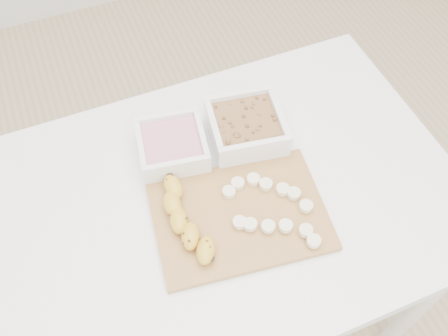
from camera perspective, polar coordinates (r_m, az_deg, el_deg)
name	(u,v)px	position (r m, az deg, el deg)	size (l,w,h in m)	color
ground	(227,310)	(1.76, 0.39, -15.88)	(3.50, 3.50, 0.00)	#C6AD89
table	(229,216)	(1.16, 0.57, -5.51)	(1.00, 0.70, 0.75)	white
bowl_yogurt	(172,147)	(1.11, -5.92, 2.46)	(0.17, 0.17, 0.07)	white
bowl_granola	(246,128)	(1.13, 2.55, 4.64)	(0.19, 0.19, 0.08)	white
cutting_board	(240,215)	(1.04, 1.79, -5.42)	(0.35, 0.25, 0.01)	#AE8340
banana	(187,221)	(1.01, -4.30, -6.03)	(0.06, 0.21, 0.04)	gold
banana_slices	(271,207)	(1.03, 5.43, -4.48)	(0.17, 0.21, 0.02)	#FBEBC1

